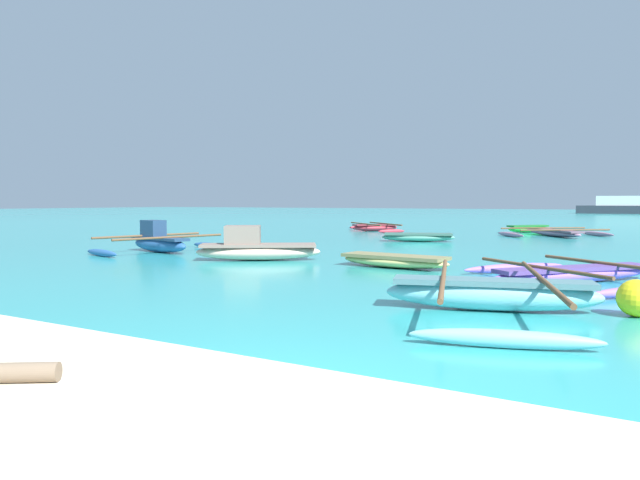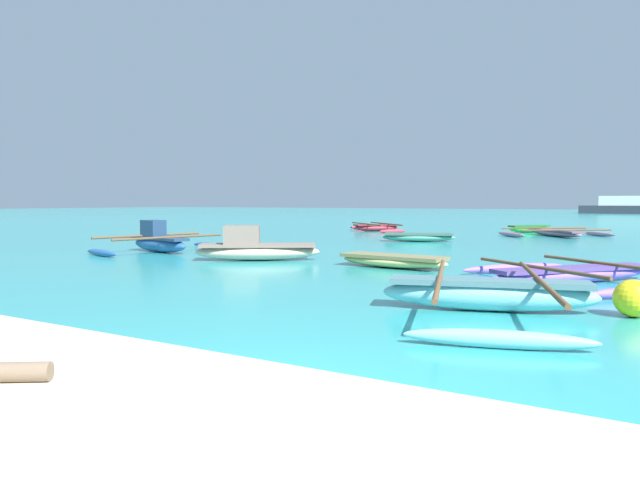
# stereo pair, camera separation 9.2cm
# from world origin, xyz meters

# --- Properties ---
(ground_plane) EXTENTS (240.00, 240.00, 0.00)m
(ground_plane) POSITION_xyz_m (0.00, 0.00, 0.00)
(ground_plane) COLOR teal
(moored_boat_0) EXTENTS (4.24, 4.17, 0.42)m
(moored_boat_0) POSITION_xyz_m (-10.23, 24.34, 0.20)
(moored_boat_0) COLOR #C02F3D
(moored_boat_0) RESTS_ON ground_plane
(moored_boat_1) EXTENTS (2.82, 4.20, 0.98)m
(moored_boat_1) POSITION_xyz_m (-10.80, 9.52, 0.32)
(moored_boat_1) COLOR #285793
(moored_boat_1) RESTS_ON ground_plane
(moored_boat_2) EXTENTS (2.90, 1.74, 0.33)m
(moored_boat_2) POSITION_xyz_m (-5.48, 17.94, 0.19)
(moored_boat_2) COLOR #539A85
(moored_boat_2) RESTS_ON ground_plane
(moored_boat_3) EXTENTS (3.20, 2.50, 0.92)m
(moored_boat_3) POSITION_xyz_m (-6.72, 9.00, 0.32)
(moored_boat_3) COLOR beige
(moored_boat_3) RESTS_ON ground_plane
(moored_boat_4) EXTENTS (2.83, 1.11, 0.30)m
(moored_boat_4) POSITION_xyz_m (-2.89, 9.31, 0.17)
(moored_boat_4) COLOR #D4C572
(moored_boat_4) RESTS_ON ground_plane
(moored_boat_5) EXTENTS (1.97, 2.27, 0.36)m
(moored_boat_5) POSITION_xyz_m (-2.99, 27.06, 0.20)
(moored_boat_5) COLOR green
(moored_boat_5) RESTS_ON ground_plane
(moored_boat_6) EXTENTS (4.94, 4.60, 0.36)m
(moored_boat_6) POSITION_xyz_m (-1.38, 24.19, 0.17)
(moored_boat_6) COLOR #A37695
(moored_boat_6) RESTS_ON ground_plane
(moored_boat_7) EXTENTS (3.24, 4.90, 0.50)m
(moored_boat_7) POSITION_xyz_m (0.36, 5.03, 0.24)
(moored_boat_7) COLOR #76C1CE
(moored_boat_7) RESTS_ON ground_plane
(moored_boat_8) EXTENTS (4.45, 4.33, 0.37)m
(moored_boat_8) POSITION_xyz_m (1.07, 8.69, 0.17)
(moored_boat_8) COLOR #9460E7
(moored_boat_8) RESTS_ON ground_plane
(mooring_buoy_0) EXTENTS (0.51, 0.51, 0.51)m
(mooring_buoy_0) POSITION_xyz_m (2.17, 5.56, 0.25)
(mooring_buoy_0) COLOR yellow
(mooring_buoy_0) RESTS_ON ground_plane
(distant_ferry) EXTENTS (10.41, 2.29, 2.29)m
(distant_ferry) POSITION_xyz_m (-0.79, 79.68, 0.93)
(distant_ferry) COLOR #2D333D
(distant_ferry) RESTS_ON ground_plane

